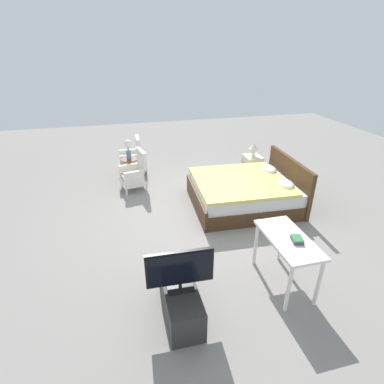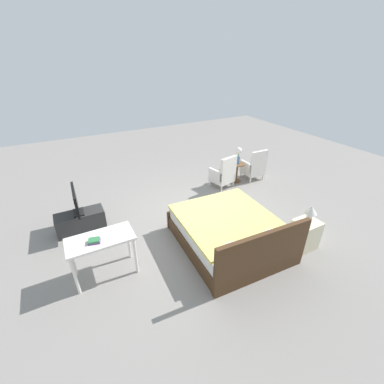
% 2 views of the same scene
% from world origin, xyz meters
% --- Properties ---
extents(ground_plane, '(16.00, 16.00, 0.00)m').
position_xyz_m(ground_plane, '(0.00, 0.00, 0.00)').
color(ground_plane, gray).
extents(bed, '(1.87, 2.13, 0.96)m').
position_xyz_m(bed, '(-0.23, 1.13, 0.30)').
color(bed, '#472D19').
rests_on(bed, ground_plane).
extents(armchair_by_window_left, '(0.55, 0.55, 0.92)m').
position_xyz_m(armchair_by_window_left, '(-2.62, -1.00, 0.37)').
color(armchair_by_window_left, white).
rests_on(armchair_by_window_left, ground_plane).
extents(armchair_by_window_right, '(0.64, 0.64, 0.92)m').
position_xyz_m(armchair_by_window_right, '(-1.54, -1.00, 0.37)').
color(armchair_by_window_right, white).
rests_on(armchair_by_window_right, ground_plane).
extents(side_table, '(0.40, 0.40, 0.55)m').
position_xyz_m(side_table, '(-2.08, -1.10, 0.35)').
color(side_table, brown).
rests_on(side_table, ground_plane).
extents(flower_vase, '(0.17, 0.17, 0.48)m').
position_xyz_m(flower_vase, '(-2.08, -1.10, 0.85)').
color(flower_vase, '#4C709E').
rests_on(flower_vase, side_table).
extents(nightstand, '(0.44, 0.41, 0.59)m').
position_xyz_m(nightstand, '(-1.47, 1.84, 0.29)').
color(nightstand, beige).
rests_on(nightstand, ground_plane).
extents(table_lamp, '(0.22, 0.22, 0.33)m').
position_xyz_m(table_lamp, '(-1.47, 1.84, 0.80)').
color(table_lamp, silver).
rests_on(table_lamp, nightstand).
extents(tv_stand, '(0.96, 0.40, 0.42)m').
position_xyz_m(tv_stand, '(2.23, -0.76, 0.21)').
color(tv_stand, '#2D2D2D').
rests_on(tv_stand, ground_plane).
extents(tv_flatscreen, '(0.21, 0.80, 0.54)m').
position_xyz_m(tv_flatscreen, '(2.23, -0.76, 0.70)').
color(tv_flatscreen, black).
rests_on(tv_flatscreen, tv_stand).
extents(vanity_desk, '(1.04, 0.52, 0.76)m').
position_xyz_m(vanity_desk, '(2.03, 0.75, 0.64)').
color(vanity_desk, silver).
rests_on(vanity_desk, ground_plane).
extents(book_stack, '(0.21, 0.17, 0.06)m').
position_xyz_m(book_stack, '(2.12, 0.81, 0.79)').
color(book_stack, '#66387A').
rests_on(book_stack, vanity_desk).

